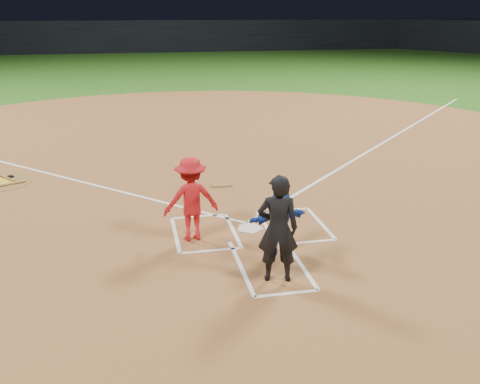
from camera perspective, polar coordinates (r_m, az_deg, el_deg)
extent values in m
plane|color=#205214|center=(11.46, 1.07, -3.98)|extent=(120.00, 120.00, 0.00)
cylinder|color=brown|center=(17.05, -3.34, 3.83)|extent=(28.00, 28.00, 0.01)
cube|color=black|center=(58.40, -9.66, 16.05)|extent=(80.00, 1.20, 3.20)
cylinder|color=silver|center=(11.45, 1.07, -3.89)|extent=(0.60, 0.60, 0.02)
cylinder|color=brown|center=(15.82, -24.25, 0.94)|extent=(1.70, 1.70, 0.01)
cylinder|color=gold|center=(15.82, -24.25, 0.97)|extent=(0.80, 0.80, 0.00)
cylinder|color=brown|center=(16.01, -23.57, 1.38)|extent=(0.56, 0.71, 0.06)
cylinder|color=#A8763D|center=(15.47, -23.41, 0.81)|extent=(0.79, 0.42, 0.06)
torus|color=black|center=(16.14, -23.29, 1.53)|extent=(0.19, 0.19, 0.05)
imported|color=#13319D|center=(10.17, 4.31, -3.12)|extent=(1.25, 0.64, 1.29)
imported|color=black|center=(9.04, 4.06, -3.93)|extent=(0.77, 0.59, 1.91)
cube|color=white|center=(12.14, -4.40, -2.61)|extent=(1.22, 0.08, 0.01)
cube|color=white|center=(10.47, -3.10, -6.25)|extent=(1.22, 0.08, 0.01)
cube|color=white|center=(11.39, -0.75, -4.06)|extent=(0.08, 1.83, 0.01)
cube|color=white|center=(11.24, -6.89, -4.52)|extent=(0.08, 1.83, 0.01)
cube|color=white|center=(12.51, 4.54, -1.94)|extent=(1.22, 0.08, 0.01)
cube|color=white|center=(10.90, 7.19, -5.33)|extent=(1.22, 0.08, 0.01)
cube|color=white|center=(11.54, 2.87, -3.77)|extent=(0.08, 1.83, 0.01)
cube|color=white|center=(11.88, 8.59, -3.27)|extent=(0.08, 1.83, 0.01)
cube|color=white|center=(9.84, 0.09, -7.97)|extent=(0.08, 2.20, 0.01)
cube|color=white|center=(10.10, 6.27, -7.35)|extent=(0.08, 2.20, 0.01)
cube|color=white|center=(9.03, 5.02, -10.74)|extent=(1.10, 0.08, 0.01)
cube|color=white|center=(20.49, 16.12, 5.75)|extent=(14.21, 14.21, 0.01)
imported|color=red|center=(10.71, -5.24, -0.77)|extent=(1.16, 0.74, 1.71)
cylinder|color=#A0723A|center=(10.55, -1.96, 0.62)|extent=(0.58, 0.69, 0.28)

